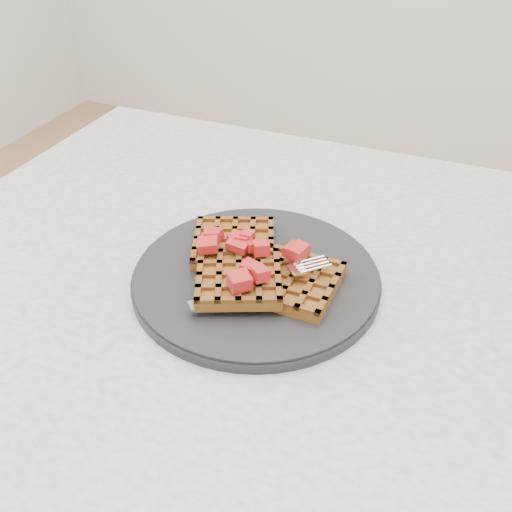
{
  "coord_description": "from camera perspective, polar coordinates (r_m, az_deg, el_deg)",
  "views": [
    {
      "loc": [
        0.09,
        -0.54,
        1.19
      ],
      "look_at": [
        -0.12,
        -0.03,
        0.79
      ],
      "focal_mm": 40.0,
      "sensor_mm": 36.0,
      "label": 1
    }
  ],
  "objects": [
    {
      "name": "strawberry_pile",
      "position": [
        0.67,
        0.0,
        0.97
      ],
      "size": [
        0.15,
        0.15,
        0.02
      ],
      "primitive_type": null,
      "color": "#A0080A",
      "rests_on": "waffles"
    },
    {
      "name": "fork",
      "position": [
        0.65,
        1.48,
        -3.32
      ],
      "size": [
        0.15,
        0.14,
        0.02
      ],
      "primitive_type": null,
      "rotation": [
        0.0,
        0.0,
        -0.79
      ],
      "color": "silver",
      "rests_on": "plate"
    },
    {
      "name": "waffles",
      "position": [
        0.68,
        -0.11,
        -1.04
      ],
      "size": [
        0.21,
        0.2,
        0.03
      ],
      "color": "brown",
      "rests_on": "plate"
    },
    {
      "name": "plate",
      "position": [
        0.7,
        0.0,
        -2.13
      ],
      "size": [
        0.3,
        0.3,
        0.02
      ],
      "primitive_type": "cylinder",
      "color": "black",
      "rests_on": "table"
    },
    {
      "name": "table",
      "position": [
        0.78,
        9.0,
        -10.07
      ],
      "size": [
        1.2,
        0.8,
        0.75
      ],
      "color": "silver",
      "rests_on": "ground"
    }
  ]
}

